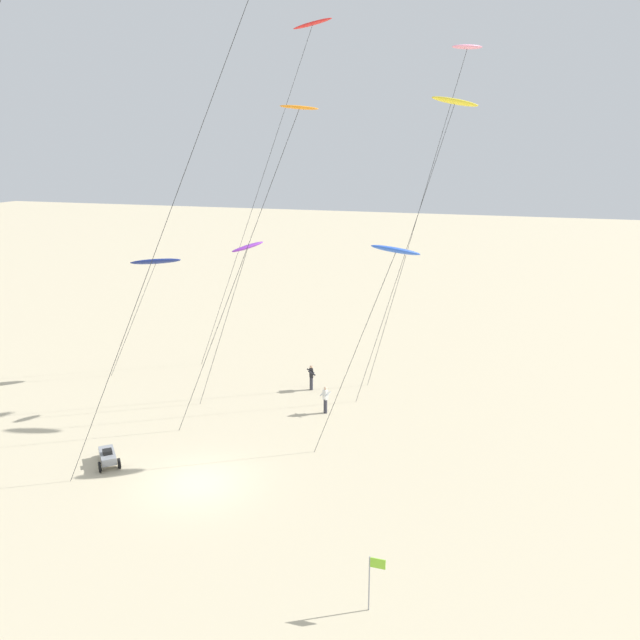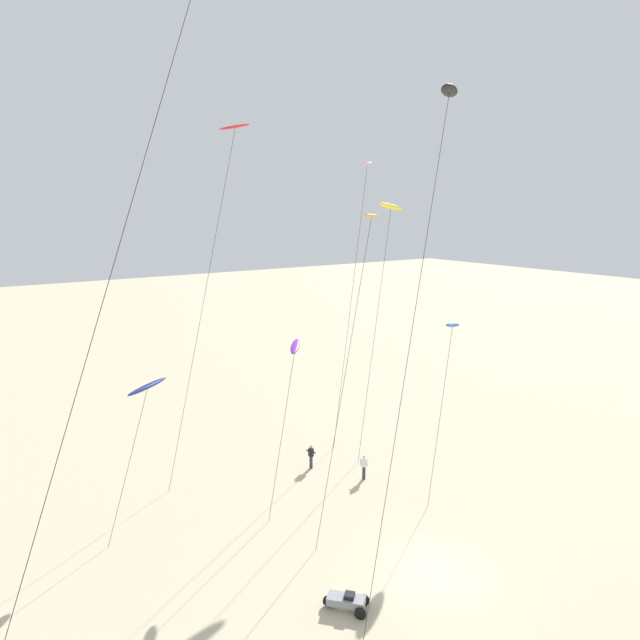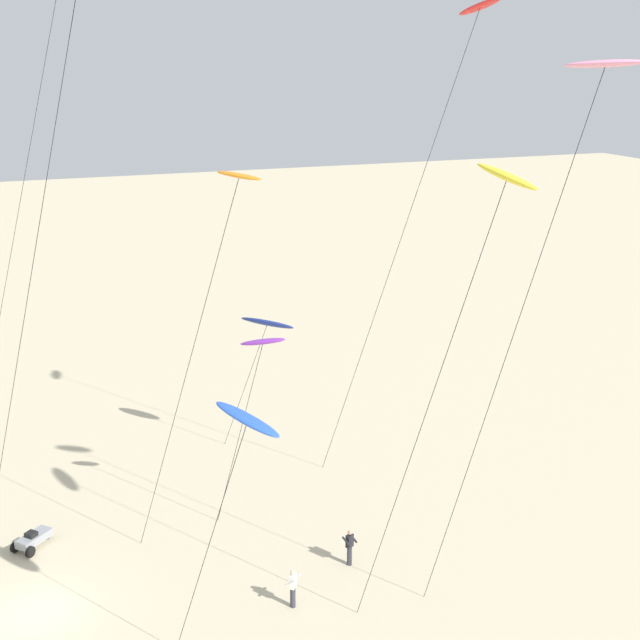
{
  "view_description": "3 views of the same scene",
  "coord_description": "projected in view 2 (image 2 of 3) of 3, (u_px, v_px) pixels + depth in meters",
  "views": [
    {
      "loc": [
        13.71,
        -23.96,
        15.3
      ],
      "look_at": [
        1.92,
        12.84,
        4.81
      ],
      "focal_mm": 35.79,
      "sensor_mm": 36.0,
      "label": 1
    },
    {
      "loc": [
        -18.84,
        -17.58,
        17.64
      ],
      "look_at": [
        0.37,
        10.54,
        10.96
      ],
      "focal_mm": 31.89,
      "sensor_mm": 36.0,
      "label": 2
    },
    {
      "loc": [
        32.5,
        -0.57,
        21.41
      ],
      "look_at": [
        1.72,
        11.43,
        11.43
      ],
      "focal_mm": 49.97,
      "sensor_mm": 36.0,
      "label": 3
    }
  ],
  "objects": [
    {
      "name": "kite_blue",
      "position": [
        452.0,
        326.0,
        35.73
      ],
      "size": [
        4.9,
        2.95,
        10.9
      ],
      "color": "blue",
      "rests_on": "ground"
    },
    {
      "name": "kite_black",
      "position": [
        448.0,
        98.0,
        27.53
      ],
      "size": [
        9.91,
        5.66,
        23.58
      ],
      "color": "black",
      "rests_on": "ground"
    },
    {
      "name": "beach_buggy",
      "position": [
        347.0,
        601.0,
        25.35
      ],
      "size": [
        1.87,
        1.94,
        0.82
      ],
      "color": "gray",
      "rests_on": "ground"
    },
    {
      "name": "kite_navy",
      "position": [
        147.0,
        387.0,
        31.65
      ],
      "size": [
        4.71,
        3.02,
        8.21
      ],
      "color": "navy",
      "rests_on": "ground"
    },
    {
      "name": "kite_orange",
      "position": [
        370.0,
        224.0,
        32.55
      ],
      "size": [
        7.14,
        4.09,
        17.43
      ],
      "color": "orange",
      "rests_on": "ground"
    },
    {
      "name": "ground_plane",
      "position": [
        434.0,
        572.0,
        28.07
      ],
      "size": [
        260.0,
        260.0,
        0.0
      ],
      "primitive_type": "plane",
      "color": "beige"
    },
    {
      "name": "kite_red",
      "position": [
        234.0,
        133.0,
        38.83
      ],
      "size": [
        8.68,
        4.47,
        23.57
      ],
      "color": "red",
      "rests_on": "ground"
    },
    {
      "name": "kite_purple",
      "position": [
        295.0,
        348.0,
        33.49
      ],
      "size": [
        3.71,
        2.52,
        10.0
      ],
      "color": "purple",
      "rests_on": "ground"
    },
    {
      "name": "kite_yellow",
      "position": [
        391.0,
        209.0,
        41.58
      ],
      "size": [
        6.22,
        3.21,
        18.24
      ],
      "color": "yellow",
      "rests_on": "ground"
    },
    {
      "name": "kite_flyer_nearest",
      "position": [
        311.0,
        456.0,
        39.12
      ],
      "size": [
        0.7,
        0.71,
        1.67
      ],
      "color": "#33333D",
      "rests_on": "ground"
    },
    {
      "name": "kite_pink",
      "position": [
        367.0,
        168.0,
        43.58
      ],
      "size": [
        6.1,
        3.91,
        21.28
      ],
      "color": "pink",
      "rests_on": "ground"
    },
    {
      "name": "kite_flyer_middle",
      "position": [
        364.0,
        467.0,
        37.53
      ],
      "size": [
        0.73,
        0.72,
        1.67
      ],
      "color": "#33333D",
      "rests_on": "ground"
    }
  ]
}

